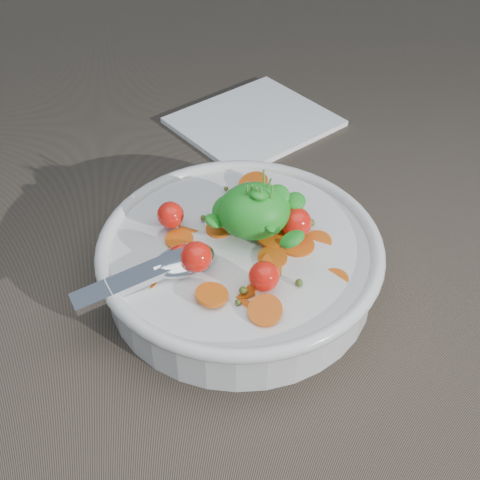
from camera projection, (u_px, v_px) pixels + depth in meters
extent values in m
plane|color=brown|center=(239.00, 281.00, 0.53)|extent=(6.00, 6.00, 0.00)
cylinder|color=silver|center=(240.00, 264.00, 0.51)|extent=(0.23, 0.23, 0.04)
torus|color=silver|center=(240.00, 245.00, 0.50)|extent=(0.24, 0.24, 0.01)
cylinder|color=silver|center=(240.00, 280.00, 0.52)|extent=(0.11, 0.11, 0.01)
cylinder|color=brown|center=(240.00, 264.00, 0.51)|extent=(0.20, 0.20, 0.03)
cylinder|color=#DD5F12|center=(243.00, 291.00, 0.46)|extent=(0.02, 0.02, 0.01)
cylinder|color=#DD5F12|center=(230.00, 222.00, 0.51)|extent=(0.03, 0.03, 0.01)
cylinder|color=#DD5F12|center=(265.00, 310.00, 0.44)|extent=(0.03, 0.03, 0.01)
cylinder|color=#DD5F12|center=(254.00, 183.00, 0.55)|extent=(0.04, 0.04, 0.01)
cylinder|color=#DD5F12|center=(278.00, 265.00, 0.48)|extent=(0.04, 0.04, 0.01)
cylinder|color=#DD5F12|center=(219.00, 229.00, 0.51)|extent=(0.02, 0.02, 0.01)
cylinder|color=#DD5F12|center=(179.00, 240.00, 0.50)|extent=(0.03, 0.03, 0.00)
cylinder|color=#DD5F12|center=(251.00, 201.00, 0.54)|extent=(0.04, 0.04, 0.02)
cylinder|color=#DD5F12|center=(236.00, 217.00, 0.52)|extent=(0.03, 0.03, 0.01)
cylinder|color=#DD5F12|center=(241.00, 312.00, 0.44)|extent=(0.03, 0.03, 0.01)
cylinder|color=#DD5F12|center=(273.00, 258.00, 0.48)|extent=(0.03, 0.03, 0.01)
cylinder|color=#DD5F12|center=(334.00, 280.00, 0.47)|extent=(0.03, 0.03, 0.01)
cylinder|color=#DD5F12|center=(145.00, 283.00, 0.47)|extent=(0.03, 0.03, 0.01)
cylinder|color=#DD5F12|center=(212.00, 295.00, 0.45)|extent=(0.03, 0.03, 0.01)
cylinder|color=#DD5F12|center=(297.00, 245.00, 0.50)|extent=(0.03, 0.03, 0.01)
cylinder|color=#DD5F12|center=(182.00, 247.00, 0.50)|extent=(0.03, 0.03, 0.01)
cylinder|color=#DD5F12|center=(285.00, 236.00, 0.51)|extent=(0.03, 0.03, 0.01)
cylinder|color=#DD5F12|center=(318.00, 243.00, 0.50)|extent=(0.03, 0.02, 0.01)
cylinder|color=#DD5F12|center=(275.00, 253.00, 0.49)|extent=(0.03, 0.03, 0.01)
cylinder|color=#DD5F12|center=(191.00, 228.00, 0.52)|extent=(0.03, 0.03, 0.01)
cylinder|color=#DD5F12|center=(272.00, 237.00, 0.50)|extent=(0.03, 0.03, 0.01)
cylinder|color=#DD5F12|center=(241.00, 228.00, 0.51)|extent=(0.03, 0.03, 0.01)
sphere|color=#41531B|center=(203.00, 218.00, 0.52)|extent=(0.01, 0.01, 0.01)
sphere|color=#41531B|center=(226.00, 189.00, 0.55)|extent=(0.00, 0.00, 0.00)
sphere|color=#41531B|center=(238.00, 302.00, 0.45)|extent=(0.00, 0.00, 0.00)
sphere|color=#41531B|center=(243.00, 290.00, 0.45)|extent=(0.01, 0.01, 0.01)
sphere|color=#41531B|center=(299.00, 283.00, 0.46)|extent=(0.01, 0.01, 0.01)
sphere|color=#41531B|center=(200.00, 256.00, 0.48)|extent=(0.00, 0.00, 0.00)
sphere|color=#41531B|center=(267.00, 315.00, 0.44)|extent=(0.01, 0.01, 0.01)
sphere|color=#41531B|center=(292.00, 240.00, 0.50)|extent=(0.01, 0.01, 0.01)
sphere|color=#41531B|center=(227.00, 222.00, 0.51)|extent=(0.01, 0.01, 0.01)
sphere|color=#41531B|center=(287.00, 244.00, 0.49)|extent=(0.01, 0.01, 0.01)
sphere|color=#41531B|center=(275.00, 190.00, 0.56)|extent=(0.00, 0.00, 0.00)
sphere|color=#41531B|center=(311.00, 223.00, 0.51)|extent=(0.01, 0.01, 0.01)
sphere|color=red|center=(296.00, 223.00, 0.49)|extent=(0.03, 0.03, 0.03)
sphere|color=red|center=(251.00, 194.00, 0.52)|extent=(0.02, 0.02, 0.02)
sphere|color=red|center=(170.00, 215.00, 0.50)|extent=(0.02, 0.02, 0.02)
sphere|color=red|center=(196.00, 257.00, 0.46)|extent=(0.02, 0.02, 0.02)
sphere|color=red|center=(264.00, 276.00, 0.45)|extent=(0.02, 0.02, 0.02)
ellipsoid|color=green|center=(254.00, 211.00, 0.49)|extent=(0.06, 0.05, 0.04)
ellipsoid|color=green|center=(233.00, 212.00, 0.50)|extent=(0.03, 0.03, 0.03)
ellipsoid|color=green|center=(247.00, 200.00, 0.48)|extent=(0.03, 0.03, 0.02)
ellipsoid|color=green|center=(254.00, 194.00, 0.47)|extent=(0.02, 0.02, 0.01)
ellipsoid|color=green|center=(255.00, 199.00, 0.48)|extent=(0.02, 0.02, 0.01)
ellipsoid|color=green|center=(246.00, 200.00, 0.47)|extent=(0.02, 0.02, 0.01)
ellipsoid|color=green|center=(258.00, 204.00, 0.48)|extent=(0.02, 0.02, 0.02)
ellipsoid|color=green|center=(253.00, 205.00, 0.48)|extent=(0.02, 0.02, 0.02)
ellipsoid|color=green|center=(281.00, 202.00, 0.49)|extent=(0.02, 0.02, 0.02)
ellipsoid|color=green|center=(272.00, 227.00, 0.47)|extent=(0.02, 0.02, 0.02)
ellipsoid|color=green|center=(260.00, 194.00, 0.47)|extent=(0.03, 0.03, 0.02)
ellipsoid|color=green|center=(229.00, 214.00, 0.49)|extent=(0.02, 0.02, 0.01)
ellipsoid|color=green|center=(278.00, 195.00, 0.48)|extent=(0.03, 0.03, 0.02)
ellipsoid|color=green|center=(270.00, 207.00, 0.49)|extent=(0.02, 0.02, 0.01)
ellipsoid|color=green|center=(259.00, 188.00, 0.50)|extent=(0.02, 0.02, 0.02)
ellipsoid|color=green|center=(295.00, 201.00, 0.49)|extent=(0.02, 0.02, 0.01)
ellipsoid|color=green|center=(250.00, 202.00, 0.49)|extent=(0.03, 0.03, 0.01)
ellipsoid|color=green|center=(262.00, 226.00, 0.47)|extent=(0.02, 0.03, 0.02)
ellipsoid|color=green|center=(229.00, 201.00, 0.48)|extent=(0.01, 0.01, 0.01)
ellipsoid|color=green|center=(223.00, 213.00, 0.49)|extent=(0.02, 0.02, 0.02)
ellipsoid|color=green|center=(214.00, 221.00, 0.48)|extent=(0.02, 0.02, 0.01)
ellipsoid|color=green|center=(292.00, 239.00, 0.45)|extent=(0.03, 0.03, 0.02)
ellipsoid|color=green|center=(248.00, 195.00, 0.49)|extent=(0.02, 0.02, 0.01)
cylinder|color=#4C8C33|center=(257.00, 204.00, 0.48)|extent=(0.00, 0.01, 0.04)
cylinder|color=#4C8C33|center=(246.00, 204.00, 0.48)|extent=(0.00, 0.00, 0.04)
cylinder|color=#4C8C33|center=(270.00, 208.00, 0.47)|extent=(0.01, 0.01, 0.04)
cylinder|color=#4C8C33|center=(262.00, 210.00, 0.47)|extent=(0.00, 0.01, 0.04)
cylinder|color=#4C8C33|center=(248.00, 203.00, 0.48)|extent=(0.01, 0.01, 0.04)
cylinder|color=#4C8C33|center=(264.00, 198.00, 0.48)|extent=(0.01, 0.00, 0.04)
cylinder|color=#4C8C33|center=(265.00, 191.00, 0.49)|extent=(0.00, 0.01, 0.04)
ellipsoid|color=silver|center=(184.00, 260.00, 0.48)|extent=(0.06, 0.05, 0.02)
cube|color=silver|center=(135.00, 279.00, 0.46)|extent=(0.10, 0.05, 0.01)
cylinder|color=silver|center=(165.00, 267.00, 0.47)|extent=(0.02, 0.01, 0.01)
cube|color=white|center=(254.00, 122.00, 0.72)|extent=(0.22, 0.21, 0.01)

